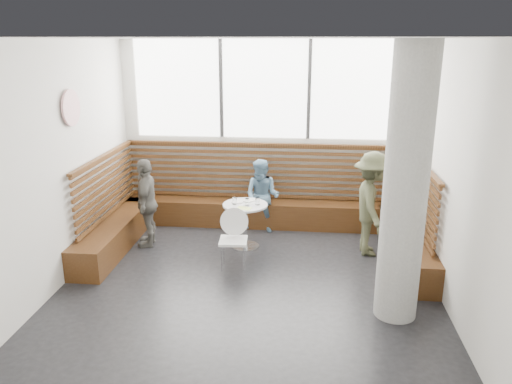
# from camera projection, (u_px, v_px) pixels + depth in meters

# --- Properties ---
(room) EXTENTS (5.00, 5.00, 3.20)m
(room) POSITION_uv_depth(u_px,v_px,m) (248.00, 170.00, 6.34)
(room) COLOR silver
(room) RESTS_ON ground
(booth) EXTENTS (5.00, 2.50, 1.44)m
(booth) POSITION_uv_depth(u_px,v_px,m) (261.00, 212.00, 8.37)
(booth) COLOR #3B220E
(booth) RESTS_ON ground
(concrete_column) EXTENTS (0.50, 0.50, 3.20)m
(concrete_column) POSITION_uv_depth(u_px,v_px,m) (406.00, 187.00, 5.58)
(concrete_column) COLOR gray
(concrete_column) RESTS_ON ground
(wall_art) EXTENTS (0.03, 0.50, 0.50)m
(wall_art) POSITION_uv_depth(u_px,v_px,m) (71.00, 108.00, 6.75)
(wall_art) COLOR white
(wall_art) RESTS_ON room
(cafe_table) EXTENTS (0.70, 0.70, 0.72)m
(cafe_table) POSITION_uv_depth(u_px,v_px,m) (245.00, 216.00, 7.85)
(cafe_table) COLOR silver
(cafe_table) RESTS_ON ground
(cafe_chair) EXTENTS (0.41, 0.40, 0.86)m
(cafe_chair) POSITION_uv_depth(u_px,v_px,m) (234.00, 234.00, 7.19)
(cafe_chair) COLOR white
(cafe_chair) RESTS_ON ground
(adult_man) EXTENTS (0.65, 1.07, 1.60)m
(adult_man) POSITION_uv_depth(u_px,v_px,m) (372.00, 204.00, 7.54)
(adult_man) COLOR #454930
(adult_man) RESTS_ON ground
(child_back) EXTENTS (0.72, 0.63, 1.27)m
(child_back) POSITION_uv_depth(u_px,v_px,m) (262.00, 196.00, 8.48)
(child_back) COLOR #5F88A6
(child_back) RESTS_ON ground
(child_left) EXTENTS (0.46, 0.87, 1.42)m
(child_left) POSITION_uv_depth(u_px,v_px,m) (147.00, 202.00, 7.90)
(child_left) COLOR #5E5C55
(child_left) RESTS_ON ground
(plate_near) EXTENTS (0.19, 0.19, 0.01)m
(plate_near) POSITION_uv_depth(u_px,v_px,m) (237.00, 202.00, 7.87)
(plate_near) COLOR white
(plate_near) RESTS_ON cafe_table
(plate_far) EXTENTS (0.20, 0.20, 0.01)m
(plate_far) POSITION_uv_depth(u_px,v_px,m) (249.00, 200.00, 7.95)
(plate_far) COLOR white
(plate_far) RESTS_ON cafe_table
(glass_left) EXTENTS (0.07, 0.07, 0.11)m
(glass_left) POSITION_uv_depth(u_px,v_px,m) (235.00, 201.00, 7.77)
(glass_left) COLOR white
(glass_left) RESTS_ON cafe_table
(glass_mid) EXTENTS (0.07, 0.07, 0.11)m
(glass_mid) POSITION_uv_depth(u_px,v_px,m) (247.00, 202.00, 7.70)
(glass_mid) COLOR white
(glass_mid) RESTS_ON cafe_table
(glass_right) EXTENTS (0.07, 0.07, 0.11)m
(glass_right) POSITION_uv_depth(u_px,v_px,m) (257.00, 201.00, 7.75)
(glass_right) COLOR white
(glass_right) RESTS_ON cafe_table
(menu_card) EXTENTS (0.26, 0.21, 0.00)m
(menu_card) POSITION_uv_depth(u_px,v_px,m) (244.00, 208.00, 7.59)
(menu_card) COLOR #A5C64C
(menu_card) RESTS_ON cafe_table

